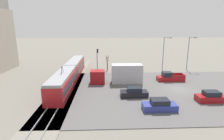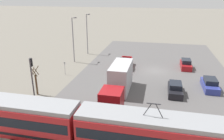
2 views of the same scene
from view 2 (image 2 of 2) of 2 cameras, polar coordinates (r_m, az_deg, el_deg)
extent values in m
plane|color=slate|center=(37.34, 10.97, -0.32)|extent=(320.00, 320.00, 0.00)
cube|color=#565454|center=(37.32, 10.97, -0.26)|extent=(23.75, 43.78, 0.08)
cube|color=#B21E23|center=(18.92, 10.26, -16.42)|extent=(12.38, 2.76, 2.80)
cube|color=black|center=(18.73, 10.33, -15.60)|extent=(12.01, 2.79, 0.93)
cube|color=gray|center=(18.03, 10.58, -12.31)|extent=(12.38, 2.54, 0.40)
cube|color=#B21E23|center=(22.86, -24.19, -11.15)|extent=(12.38, 2.76, 2.80)
cube|color=black|center=(22.70, -24.31, -10.42)|extent=(12.01, 2.79, 0.93)
cube|color=black|center=(23.29, -23.89, -12.99)|extent=(12.25, 2.80, 0.27)
cube|color=gray|center=(22.13, -24.77, -7.57)|extent=(12.38, 2.54, 0.40)
cylinder|color=#2D2D33|center=(17.66, 12.21, -10.34)|extent=(0.66, 0.07, 1.15)
cylinder|color=#2D2D33|center=(17.66, 9.25, -10.12)|extent=(0.66, 0.07, 1.15)
cube|color=#2D2D33|center=(17.39, 10.84, -8.66)|extent=(1.10, 0.08, 0.06)
cube|color=maroon|center=(24.21, -0.12, -7.93)|extent=(2.40, 2.75, 2.46)
cube|color=#B2B2B7|center=(29.04, 2.33, -1.84)|extent=(2.40, 5.84, 3.62)
cube|color=#196B38|center=(29.13, 0.00, -0.98)|extent=(0.02, 2.92, 0.91)
cube|color=maroon|center=(38.03, 3.36, 1.21)|extent=(1.92, 5.36, 0.87)
cube|color=black|center=(37.05, 3.20, 2.18)|extent=(1.76, 1.82, 0.94)
cube|color=maroon|center=(39.02, 2.37, 2.77)|extent=(0.12, 2.68, 0.51)
cube|color=maroon|center=(38.77, 4.94, 2.60)|extent=(0.12, 2.68, 0.51)
cube|color=maroon|center=(40.26, 3.97, 3.27)|extent=(1.76, 0.21, 0.51)
cube|color=red|center=(40.56, 2.93, 2.79)|extent=(0.14, 0.04, 0.18)
cube|color=black|center=(29.53, 16.13, -5.16)|extent=(1.76, 4.21, 0.88)
cube|color=black|center=(29.23, 16.26, -3.81)|extent=(1.52, 2.19, 0.64)
cube|color=navy|center=(32.58, 24.17, -3.80)|extent=(1.82, 4.42, 0.87)
cube|color=black|center=(32.31, 24.36, -2.57)|extent=(1.56, 2.30, 0.64)
cube|color=maroon|center=(39.93, 18.70, 1.11)|extent=(1.71, 4.22, 0.91)
cube|color=black|center=(39.70, 18.82, 2.19)|extent=(1.47, 2.19, 0.67)
cylinder|color=#47474C|center=(26.57, -20.03, -3.03)|extent=(0.16, 0.16, 5.63)
cube|color=black|center=(25.95, -20.42, 1.90)|extent=(0.28, 0.22, 0.95)
sphere|color=red|center=(25.96, -20.36, 2.65)|extent=(0.18, 0.18, 0.18)
sphere|color=#3C2C06|center=(26.05, -20.28, 1.98)|extent=(0.18, 0.18, 0.18)
sphere|color=black|center=(26.14, -20.20, 1.31)|extent=(0.18, 0.18, 0.18)
cylinder|color=brown|center=(29.61, -19.12, -3.63)|extent=(0.24, 0.24, 2.73)
cylinder|color=brown|center=(29.12, -19.93, -0.34)|extent=(0.09, 0.78, 1.06)
cylinder|color=brown|center=(28.76, -19.79, -0.36)|extent=(0.93, 0.09, 1.28)
cylinder|color=brown|center=(28.86, -19.09, -0.41)|extent=(0.09, 0.78, 1.06)
cylinder|color=brown|center=(29.15, -19.28, -0.03)|extent=(0.93, 0.09, 1.28)
cylinder|color=gray|center=(41.21, -10.10, 7.61)|extent=(0.20, 0.20, 8.27)
cylinder|color=gray|center=(41.32, -10.02, 13.29)|extent=(0.12, 1.60, 0.12)
cube|color=#515156|center=(42.02, -9.62, 13.33)|extent=(0.36, 0.60, 0.18)
cylinder|color=gray|center=(46.56, -6.53, 9.19)|extent=(0.20, 0.20, 8.34)
cylinder|color=gray|center=(46.76, -6.40, 14.25)|extent=(0.12, 1.60, 0.12)
cube|color=#515156|center=(47.48, -6.10, 14.27)|extent=(0.36, 0.60, 0.18)
cylinder|color=gray|center=(35.57, -12.22, 0.43)|extent=(0.06, 0.06, 2.16)
cube|color=white|center=(35.33, -12.30, 1.76)|extent=(0.32, 0.02, 0.44)
cube|color=red|center=(35.34, -12.29, 1.77)|extent=(0.31, 0.01, 0.10)
camera|label=1|loc=(35.78, 64.16, 5.62)|focal=28.00mm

